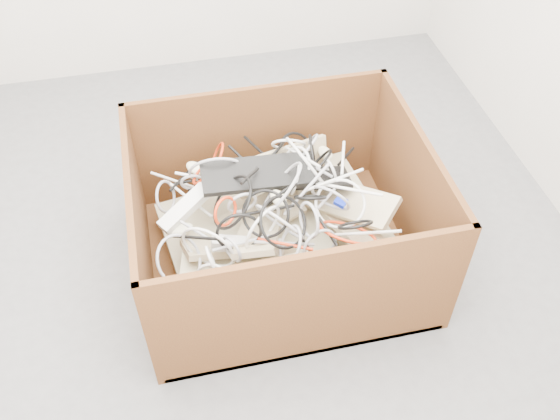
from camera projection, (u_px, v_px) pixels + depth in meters
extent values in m
plane|color=#545457|center=(237.00, 244.00, 2.77)|extent=(3.00, 3.00, 0.00)
cube|color=#442011|center=(281.00, 259.00, 2.69)|extent=(1.14, 0.95, 0.03)
cube|color=#442011|center=(259.00, 142.00, 2.80)|extent=(1.14, 0.03, 0.59)
cube|color=#442011|center=(310.00, 308.00, 2.18)|extent=(1.14, 0.02, 0.59)
cube|color=#442011|center=(412.00, 193.00, 2.57)|extent=(0.02, 0.90, 0.59)
cube|color=#442011|center=(141.00, 237.00, 2.40)|extent=(0.03, 0.90, 0.59)
cube|color=tan|center=(280.00, 245.00, 2.65)|extent=(1.00, 0.86, 0.18)
cube|color=tan|center=(261.00, 248.00, 2.53)|extent=(0.72, 0.64, 0.19)
cube|color=beige|center=(251.00, 221.00, 2.57)|extent=(0.47, 0.26, 0.17)
cube|color=beige|center=(327.00, 196.00, 2.72)|extent=(0.42, 0.43, 0.13)
cube|color=beige|center=(288.00, 268.00, 2.43)|extent=(0.18, 0.46, 0.07)
cube|color=beige|center=(240.00, 246.00, 2.46)|extent=(0.47, 0.19, 0.19)
cube|color=beige|center=(358.00, 233.00, 2.48)|extent=(0.23, 0.44, 0.21)
cube|color=beige|center=(283.00, 166.00, 2.63)|extent=(0.42, 0.24, 0.22)
cube|color=beige|center=(260.00, 229.00, 2.42)|extent=(0.28, 0.44, 0.23)
cube|color=beige|center=(346.00, 201.00, 2.55)|extent=(0.39, 0.44, 0.19)
cube|color=black|center=(295.00, 178.00, 2.54)|extent=(0.46, 0.20, 0.11)
cube|color=black|center=(259.00, 173.00, 2.43)|extent=(0.45, 0.17, 0.07)
ellipsoid|color=beige|center=(181.00, 229.00, 2.40)|extent=(0.10, 0.07, 0.03)
ellipsoid|color=beige|center=(325.00, 153.00, 2.68)|extent=(0.07, 0.10, 0.03)
ellipsoid|color=beige|center=(267.00, 287.00, 2.25)|extent=(0.11, 0.09, 0.03)
ellipsoid|color=beige|center=(278.00, 198.00, 2.37)|extent=(0.07, 0.10, 0.03)
ellipsoid|color=beige|center=(195.00, 168.00, 2.54)|extent=(0.10, 0.11, 0.03)
cube|color=silver|center=(193.00, 201.00, 2.42)|extent=(0.30, 0.23, 0.13)
cube|color=silver|center=(248.00, 245.00, 2.33)|extent=(0.28, 0.10, 0.09)
cube|color=#0B1FA8|center=(341.00, 202.00, 2.43)|extent=(0.06, 0.06, 0.03)
torus|color=black|center=(319.00, 163.00, 2.59)|extent=(0.15, 0.19, 0.17)
torus|color=red|center=(217.00, 159.00, 2.59)|extent=(0.09, 0.20, 0.19)
torus|color=black|center=(314.00, 162.00, 2.58)|extent=(0.07, 0.32, 0.32)
torus|color=silver|center=(289.00, 145.00, 2.58)|extent=(0.19, 0.11, 0.17)
torus|color=black|center=(281.00, 195.00, 2.34)|extent=(0.19, 0.14, 0.16)
torus|color=silver|center=(340.00, 204.00, 2.40)|extent=(0.24, 0.23, 0.13)
torus|color=silver|center=(212.00, 274.00, 2.22)|extent=(0.15, 0.06, 0.16)
torus|color=black|center=(355.00, 225.00, 2.30)|extent=(0.19, 0.15, 0.13)
torus|color=silver|center=(208.00, 248.00, 2.27)|extent=(0.25, 0.17, 0.29)
torus|color=#9D9CA2|center=(232.00, 249.00, 2.23)|extent=(0.08, 0.12, 0.13)
torus|color=#9D9CA2|center=(320.00, 246.00, 2.27)|extent=(0.19, 0.07, 0.19)
torus|color=black|center=(297.00, 152.00, 2.67)|extent=(0.22, 0.18, 0.19)
torus|color=#9D9CA2|center=(330.00, 198.00, 2.40)|extent=(0.18, 0.18, 0.23)
torus|color=#9D9CA2|center=(302.00, 153.00, 2.59)|extent=(0.17, 0.24, 0.25)
torus|color=red|center=(225.00, 211.00, 2.28)|extent=(0.13, 0.12, 0.16)
torus|color=silver|center=(331.00, 170.00, 2.55)|extent=(0.04, 0.15, 0.14)
torus|color=silver|center=(263.00, 228.00, 2.27)|extent=(0.17, 0.16, 0.20)
torus|color=black|center=(283.00, 222.00, 2.23)|extent=(0.19, 0.21, 0.20)
torus|color=black|center=(239.00, 233.00, 2.23)|extent=(0.17, 0.05, 0.17)
torus|color=#9D9CA2|center=(193.00, 182.00, 2.53)|extent=(0.14, 0.04, 0.14)
torus|color=#9D9CA2|center=(235.00, 173.00, 2.56)|extent=(0.15, 0.11, 0.12)
torus|color=#9D9CA2|center=(290.00, 245.00, 2.24)|extent=(0.12, 0.22, 0.20)
torus|color=silver|center=(211.00, 260.00, 2.21)|extent=(0.04, 0.15, 0.15)
torus|color=silver|center=(306.00, 162.00, 2.49)|extent=(0.17, 0.34, 0.32)
torus|color=black|center=(294.00, 157.00, 2.57)|extent=(0.16, 0.14, 0.10)
torus|color=#9D9CA2|center=(309.00, 220.00, 2.24)|extent=(0.06, 0.17, 0.17)
torus|color=#9D9CA2|center=(280.00, 222.00, 2.29)|extent=(0.21, 0.27, 0.24)
torus|color=#9D9CA2|center=(288.00, 171.00, 2.50)|extent=(0.19, 0.17, 0.11)
torus|color=black|center=(266.00, 214.00, 2.27)|extent=(0.21, 0.16, 0.20)
torus|color=#9D9CA2|center=(282.00, 188.00, 2.34)|extent=(0.24, 0.31, 0.25)
torus|color=silver|center=(295.00, 178.00, 2.47)|extent=(0.07, 0.19, 0.19)
torus|color=red|center=(348.00, 233.00, 2.32)|extent=(0.25, 0.21, 0.18)
torus|color=#9D9CA2|center=(166.00, 197.00, 2.50)|extent=(0.09, 0.18, 0.19)
torus|color=black|center=(310.00, 197.00, 2.34)|extent=(0.15, 0.12, 0.12)
torus|color=black|center=(219.00, 180.00, 2.43)|extent=(0.17, 0.17, 0.07)
torus|color=#9D9CA2|center=(216.00, 171.00, 2.50)|extent=(0.31, 0.13, 0.29)
torus|color=red|center=(201.00, 174.00, 2.47)|extent=(0.11, 0.13, 0.09)
torus|color=#9D9CA2|center=(179.00, 260.00, 2.27)|extent=(0.22, 0.25, 0.19)
torus|color=black|center=(267.00, 159.00, 2.65)|extent=(0.22, 0.23, 0.26)
torus|color=#9D9CA2|center=(242.00, 203.00, 2.34)|extent=(0.16, 0.05, 0.16)
torus|color=black|center=(232.00, 202.00, 2.34)|extent=(0.18, 0.25, 0.19)
torus|color=silver|center=(296.00, 166.00, 2.51)|extent=(0.14, 0.21, 0.19)
cylinder|color=red|center=(285.00, 244.00, 2.24)|extent=(0.19, 0.10, 0.02)
cylinder|color=silver|center=(335.00, 180.00, 2.42)|extent=(0.26, 0.08, 0.02)
cylinder|color=silver|center=(302.00, 157.00, 2.48)|extent=(0.10, 0.20, 0.06)
cylinder|color=silver|center=(203.00, 178.00, 2.52)|extent=(0.22, 0.08, 0.06)
cylinder|color=#9D9CA2|center=(285.00, 243.00, 2.27)|extent=(0.23, 0.02, 0.07)
cylinder|color=black|center=(207.00, 177.00, 2.56)|extent=(0.29, 0.03, 0.03)
cylinder|color=black|center=(184.00, 176.00, 2.57)|extent=(0.14, 0.17, 0.03)
cylinder|color=silver|center=(189.00, 199.00, 2.50)|extent=(0.16, 0.19, 0.06)
cylinder|color=black|center=(313.00, 256.00, 2.24)|extent=(0.05, 0.22, 0.05)
cylinder|color=silver|center=(272.00, 164.00, 2.55)|extent=(0.25, 0.02, 0.09)
cylinder|color=#9D9CA2|center=(307.00, 189.00, 2.37)|extent=(0.22, 0.16, 0.10)
cylinder|color=black|center=(346.00, 156.00, 2.63)|extent=(0.12, 0.14, 0.05)
cylinder|color=black|center=(210.00, 186.00, 2.50)|extent=(0.18, 0.09, 0.08)
cylinder|color=black|center=(196.00, 238.00, 2.28)|extent=(0.18, 0.10, 0.05)
cylinder|color=#9D9CA2|center=(241.00, 243.00, 2.26)|extent=(0.21, 0.03, 0.02)
cylinder|color=#9D9CA2|center=(316.00, 168.00, 2.52)|extent=(0.13, 0.09, 0.06)
cylinder|color=black|center=(328.00, 231.00, 2.30)|extent=(0.05, 0.12, 0.05)
cylinder|color=black|center=(302.00, 270.00, 2.25)|extent=(0.07, 0.14, 0.03)
cylinder|color=silver|center=(365.00, 233.00, 2.35)|extent=(0.25, 0.12, 0.10)
cylinder|color=black|center=(264.00, 211.00, 2.30)|extent=(0.23, 0.04, 0.04)
cylinder|color=black|center=(257.00, 149.00, 2.61)|extent=(0.08, 0.20, 0.03)
cylinder|color=silver|center=(347.00, 189.00, 2.40)|extent=(0.25, 0.16, 0.03)
cylinder|color=silver|center=(343.00, 158.00, 2.55)|extent=(0.07, 0.18, 0.03)
cylinder|color=#9D9CA2|center=(194.00, 230.00, 2.34)|extent=(0.10, 0.09, 0.04)
cylinder|color=black|center=(246.00, 163.00, 2.56)|extent=(0.12, 0.20, 0.06)
cylinder|color=black|center=(250.00, 176.00, 2.35)|extent=(0.10, 0.12, 0.05)
cylinder|color=silver|center=(172.00, 180.00, 2.65)|extent=(0.17, 0.11, 0.04)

